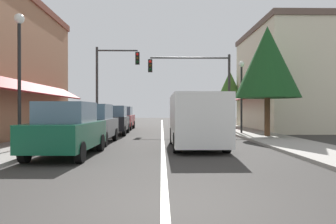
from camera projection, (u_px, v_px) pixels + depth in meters
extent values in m
plane|color=#33302D|center=(162.00, 132.00, 22.67)|extent=(80.00, 80.00, 0.00)
cube|color=gray|center=(83.00, 131.00, 22.56)|extent=(2.60, 56.00, 0.12)
cube|color=gray|center=(241.00, 131.00, 22.78)|extent=(2.60, 56.00, 0.12)
cube|color=silver|center=(162.00, 132.00, 22.67)|extent=(0.14, 52.00, 0.01)
cube|color=slate|center=(27.00, 112.00, 16.53)|extent=(0.08, 10.64, 1.80)
cube|color=maroon|center=(39.00, 89.00, 16.53)|extent=(1.27, 11.76, 0.73)
cube|color=slate|center=(48.00, 49.00, 19.58)|extent=(0.08, 1.10, 1.30)
cube|color=beige|center=(288.00, 82.00, 24.83)|extent=(5.51, 10.00, 7.28)
cube|color=brown|center=(288.00, 32.00, 24.81)|extent=(5.71, 10.20, 0.40)
cube|color=slate|center=(252.00, 111.00, 24.79)|extent=(0.08, 7.60, 1.80)
cube|color=maroon|center=(245.00, 96.00, 24.78)|extent=(1.27, 8.40, 0.73)
cube|color=slate|center=(261.00, 56.00, 22.57)|extent=(0.08, 1.10, 1.30)
cube|color=slate|center=(245.00, 65.00, 26.97)|extent=(0.08, 1.10, 1.30)
cube|color=#0F4C33|center=(67.00, 135.00, 10.61)|extent=(1.83, 4.14, 0.80)
cube|color=slate|center=(66.00, 112.00, 10.51)|extent=(1.57, 2.04, 0.66)
cylinder|color=black|center=(57.00, 143.00, 11.97)|extent=(0.22, 0.62, 0.62)
cylinder|color=black|center=(101.00, 143.00, 11.96)|extent=(0.22, 0.62, 0.62)
cylinder|color=black|center=(25.00, 152.00, 9.27)|extent=(0.22, 0.62, 0.62)
cylinder|color=black|center=(80.00, 152.00, 9.26)|extent=(0.22, 0.62, 0.62)
cube|color=#4C5156|center=(93.00, 128.00, 14.68)|extent=(1.79, 4.13, 0.80)
cube|color=slate|center=(92.00, 112.00, 14.57)|extent=(1.55, 2.02, 0.66)
cylinder|color=black|center=(83.00, 134.00, 16.03)|extent=(0.21, 0.62, 0.62)
cylinder|color=black|center=(115.00, 134.00, 16.04)|extent=(0.21, 0.62, 0.62)
cylinder|color=black|center=(66.00, 139.00, 13.33)|extent=(0.21, 0.62, 0.62)
cylinder|color=black|center=(104.00, 139.00, 13.33)|extent=(0.21, 0.62, 0.62)
cube|color=black|center=(113.00, 123.00, 20.14)|extent=(1.82, 4.14, 0.80)
cube|color=slate|center=(113.00, 111.00, 20.04)|extent=(1.57, 2.04, 0.66)
cylinder|color=black|center=(104.00, 128.00, 21.46)|extent=(0.22, 0.62, 0.62)
cylinder|color=black|center=(128.00, 128.00, 21.53)|extent=(0.22, 0.62, 0.62)
cylinder|color=black|center=(96.00, 131.00, 18.76)|extent=(0.22, 0.62, 0.62)
cylinder|color=black|center=(124.00, 131.00, 18.83)|extent=(0.22, 0.62, 0.62)
cube|color=maroon|center=(122.00, 120.00, 25.34)|extent=(1.74, 4.11, 0.80)
cube|color=slate|center=(122.00, 111.00, 25.24)|extent=(1.53, 2.01, 0.66)
cylinder|color=black|center=(114.00, 125.00, 26.69)|extent=(0.20, 0.62, 0.62)
cylinder|color=black|center=(134.00, 125.00, 26.71)|extent=(0.20, 0.62, 0.62)
cylinder|color=black|center=(109.00, 126.00, 23.98)|extent=(0.20, 0.62, 0.62)
cylinder|color=black|center=(130.00, 126.00, 24.00)|extent=(0.20, 0.62, 0.62)
cube|color=silver|center=(197.00, 119.00, 13.03)|extent=(2.00, 5.02, 1.90)
cube|color=slate|center=(191.00, 108.00, 15.42)|extent=(1.73, 0.29, 0.84)
cube|color=black|center=(190.00, 132.00, 15.61)|extent=(1.86, 0.22, 0.24)
cylinder|color=black|center=(173.00, 136.00, 14.56)|extent=(0.25, 0.72, 0.72)
cylinder|color=black|center=(212.00, 136.00, 14.61)|extent=(0.25, 0.72, 0.72)
cylinder|color=black|center=(177.00, 143.00, 11.46)|extent=(0.25, 0.72, 0.72)
cylinder|color=black|center=(227.00, 143.00, 11.51)|extent=(0.25, 0.72, 0.72)
cylinder|color=#333333|center=(229.00, 93.00, 23.40)|extent=(0.18, 0.18, 5.49)
cylinder|color=#333333|center=(190.00, 58.00, 23.33)|extent=(5.66, 0.12, 0.12)
cube|color=black|center=(150.00, 66.00, 23.10)|extent=(0.30, 0.24, 0.90)
sphere|color=red|center=(150.00, 62.00, 22.97)|extent=(0.20, 0.20, 0.20)
sphere|color=#3D2D0C|center=(150.00, 66.00, 22.97)|extent=(0.20, 0.20, 0.20)
sphere|color=#0C3316|center=(150.00, 70.00, 22.97)|extent=(0.20, 0.20, 0.20)
cylinder|color=#333333|center=(97.00, 89.00, 23.96)|extent=(0.18, 0.18, 6.13)
cylinder|color=#333333|center=(117.00, 51.00, 23.97)|extent=(2.99, 0.12, 0.12)
cube|color=black|center=(137.00, 58.00, 23.82)|extent=(0.30, 0.24, 0.90)
sphere|color=red|center=(137.00, 54.00, 23.69)|extent=(0.20, 0.20, 0.20)
sphere|color=#3D2D0C|center=(137.00, 58.00, 23.69)|extent=(0.20, 0.20, 0.20)
sphere|color=#0C3316|center=(137.00, 62.00, 23.70)|extent=(0.20, 0.20, 0.20)
cylinder|color=black|center=(19.00, 88.00, 11.64)|extent=(0.12, 0.12, 4.59)
sphere|color=white|center=(19.00, 19.00, 11.62)|extent=(0.36, 0.36, 0.36)
cylinder|color=black|center=(241.00, 101.00, 19.94)|extent=(0.12, 0.12, 4.13)
sphere|color=white|center=(242.00, 64.00, 19.93)|extent=(0.36, 0.36, 0.36)
cylinder|color=#4C331E|center=(267.00, 113.00, 17.58)|extent=(0.30, 0.30, 2.69)
cone|color=#19471E|center=(267.00, 62.00, 17.56)|extent=(3.51, 3.51, 3.86)
cylinder|color=#4C331E|center=(230.00, 111.00, 29.76)|extent=(0.30, 0.30, 2.75)
cone|color=#386626|center=(230.00, 86.00, 29.75)|extent=(2.43, 2.43, 2.67)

